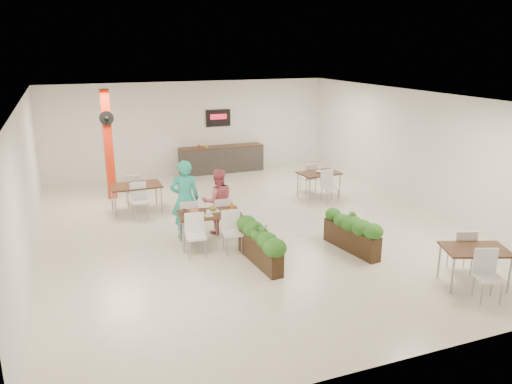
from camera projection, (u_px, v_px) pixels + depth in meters
ground at (251, 226)px, 12.55m from camera, size 12.00×12.00×0.00m
room_shell at (251, 148)px, 11.99m from camera, size 10.10×12.10×3.22m
red_column at (108, 144)px, 14.44m from camera, size 0.40×0.41×3.20m
service_counter at (222, 159)px, 17.82m from camera, size 3.00×0.64×2.20m
main_table at (209, 218)px, 11.24m from camera, size 1.48×1.75×0.92m
diner_man at (185, 199)px, 11.61m from camera, size 0.73×0.52×1.86m
diner_woman at (218, 201)px, 11.93m from camera, size 0.83×0.68×1.58m
planter_left at (260, 242)px, 10.27m from camera, size 0.49×1.73×0.90m
planter_right at (352, 230)px, 10.95m from camera, size 0.60×1.71×0.89m
side_table_a at (136, 189)px, 13.51m from camera, size 1.35×1.63×0.92m
side_table_b at (319, 176)px, 14.83m from camera, size 1.24×1.65×0.92m
side_table_c at (475, 255)px, 9.29m from camera, size 1.36×1.66×0.92m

